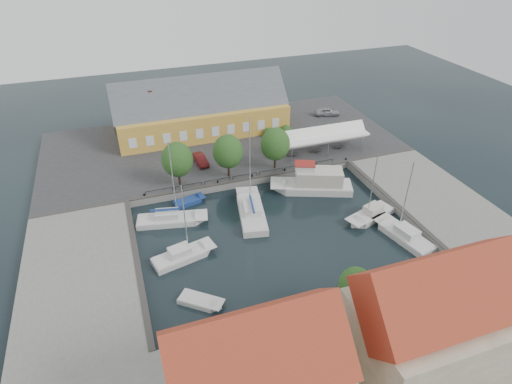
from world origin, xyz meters
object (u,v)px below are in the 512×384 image
west_boat_a (171,220)px  west_boat_c (183,257)px  car_red (200,159)px  center_sailboat (251,212)px  east_boat_c (403,236)px  east_boat_b (371,216)px  tent_canopy (324,136)px  launch_sw (200,302)px  warehouse (198,112)px  trawler (314,184)px  launch_nw (189,202)px  car_silver (327,112)px

west_boat_a → west_boat_c: size_ratio=1.17×
car_red → center_sailboat: center_sailboat is taller
east_boat_c → center_sailboat: bearing=146.3°
east_boat_b → east_boat_c: 5.06m
tent_canopy → center_sailboat: 19.46m
launch_sw → warehouse: bearing=77.3°
center_sailboat → trawler: center_sailboat is taller
east_boat_c → west_boat_c: east_boat_c is taller
west_boat_c → launch_sw: (0.36, -7.05, -0.17)m
center_sailboat → launch_nw: center_sailboat is taller
west_boat_a → launch_sw: 14.25m
car_silver → launch_nw: (-29.82, -18.56, -1.68)m
car_silver → launch_sw: car_silver is taller
center_sailboat → west_boat_a: size_ratio=1.18×
center_sailboat → trawler: (10.14, 2.71, 0.65)m
car_silver → car_red: (-26.28, -10.28, -0.09)m
warehouse → east_boat_b: (15.11, -30.53, -4.17)m
west_boat_a → west_boat_c: (0.14, -7.18, -0.01)m
car_silver → launch_nw: 35.16m
trawler → launch_sw: trawler is taller
trawler → warehouse: bearing=116.6°
tent_canopy → east_boat_b: size_ratio=1.42×
east_boat_b → car_red: bearing=132.5°
trawler → launch_nw: bearing=171.2°
car_red → west_boat_a: size_ratio=0.36×
warehouse → west_boat_a: size_ratio=2.46×
east_boat_b → west_boat_c: 23.94m
car_silver → launch_sw: bearing=153.5°
tent_canopy → launch_sw: bearing=-136.7°
center_sailboat → east_boat_c: size_ratio=1.30×
launch_sw → trawler: bearing=37.6°
car_red → launch_nw: (-3.53, -8.28, -1.59)m
trawler → launch_nw: 17.30m
center_sailboat → west_boat_a: 10.16m
car_red → west_boat_a: 13.58m
tent_canopy → east_boat_c: 21.80m
east_boat_c → east_boat_b: bearing=106.2°
launch_sw → east_boat_c: bearing=4.7°
trawler → tent_canopy: bearing=57.4°
trawler → west_boat_c: 21.57m
car_red → east_boat_b: bearing=-54.3°
car_red → trawler: size_ratio=0.36×
center_sailboat → launch_sw: (-9.49, -12.41, -0.27)m
tent_canopy → west_boat_a: (-25.56, -9.36, -3.41)m
launch_nw → launch_sw: bearing=-98.2°
car_red → east_boat_c: 30.55m
warehouse → tent_canopy: warehouse is taller
car_silver → west_boat_c: size_ratio=0.46×
car_silver → west_boat_a: west_boat_a is taller
launch_nw → west_boat_c: bearing=-105.2°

